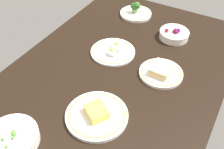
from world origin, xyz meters
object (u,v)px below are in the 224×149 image
object	(u,v)px
plate_sandwich	(161,72)
plate_eggs	(113,51)
plate_cheese	(97,115)
plate_broccoli	(136,12)
bowl_peas	(12,138)
bowl_berries	(174,34)

from	to	relation	value
plate_sandwich	plate_eggs	xyz separation A→B (cm)	(2.83, 24.86, -0.39)
plate_cheese	plate_broccoli	bearing A→B (deg)	15.25
plate_sandwich	bowl_peas	world-z (taller)	bowl_peas
bowl_berries	plate_sandwich	bearing A→B (deg)	-170.42
plate_cheese	bowl_peas	distance (cm)	29.40
bowl_berries	plate_broccoli	xyz separation A→B (cm)	(10.27, 26.10, -0.37)
plate_sandwich	plate_cheese	world-z (taller)	same
plate_broccoli	bowl_peas	bearing A→B (deg)	-179.52
plate_cheese	plate_eggs	size ratio (longest dim) A/B	1.11
plate_sandwich	bowl_peas	distance (cm)	63.04
plate_sandwich	bowl_berries	xyz separation A→B (cm)	(28.26, 4.77, 0.84)
bowl_berries	bowl_peas	distance (cm)	87.40
plate_sandwich	plate_eggs	distance (cm)	25.02
plate_cheese	plate_sandwich	bearing A→B (deg)	-19.33
plate_cheese	bowl_peas	xyz separation A→B (cm)	(-22.73, 18.62, 1.03)
plate_eggs	plate_broccoli	distance (cm)	36.21
plate_sandwich	plate_eggs	bearing A→B (deg)	83.50
bowl_berries	plate_cheese	distance (cm)	61.30
plate_sandwich	plate_broccoli	xyz separation A→B (cm)	(38.53, 30.87, 0.47)
plate_sandwich	plate_eggs	size ratio (longest dim) A/B	0.90
plate_sandwich	plate_broccoli	size ratio (longest dim) A/B	1.07
plate_sandwich	plate_eggs	world-z (taller)	plate_eggs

